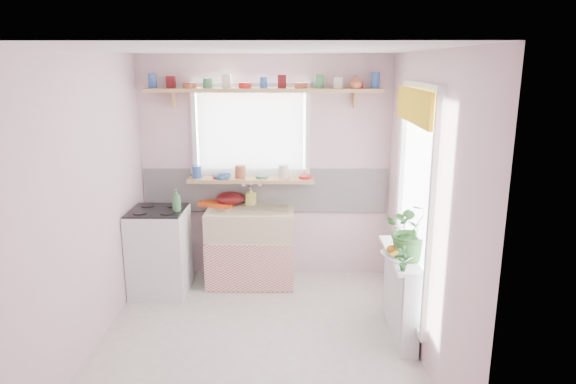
{
  "coord_description": "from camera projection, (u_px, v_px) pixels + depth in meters",
  "views": [
    {
      "loc": [
        0.35,
        -4.06,
        2.4
      ],
      "look_at": [
        0.28,
        0.55,
        1.24
      ],
      "focal_mm": 32.0,
      "sensor_mm": 36.0,
      "label": 1
    }
  ],
  "objects": [
    {
      "name": "sink_unit",
      "position": [
        251.0,
        246.0,
        5.68
      ],
      "size": [
        0.95,
        0.65,
        1.11
      ],
      "color": "white",
      "rests_on": "ground"
    },
    {
      "name": "sill_cup",
      "position": [
        197.0,
        172.0,
        5.74
      ],
      "size": [
        0.16,
        0.16,
        0.1
      ],
      "primitive_type": "imported",
      "rotation": [
        0.0,
        0.0,
        -0.25
      ],
      "color": "white",
      "rests_on": "windowsill"
    },
    {
      "name": "dish_tray",
      "position": [
        219.0,
        203.0,
        5.78
      ],
      "size": [
        0.45,
        0.38,
        0.04
      ],
      "primitive_type": "cube",
      "rotation": [
        0.0,
        0.0,
        -0.27
      ],
      "color": "#F54E15",
      "rests_on": "sink_unit"
    },
    {
      "name": "pine_shelf",
      "position": [
        264.0,
        90.0,
        5.44
      ],
      "size": [
        2.52,
        0.24,
        0.04
      ],
      "primitive_type": "cube",
      "color": "tan",
      "rests_on": "room"
    },
    {
      "name": "radiator_ledge",
      "position": [
        401.0,
        292.0,
        4.61
      ],
      "size": [
        0.22,
        0.95,
        0.78
      ],
      "color": "white",
      "rests_on": "ground"
    },
    {
      "name": "sill_crockery",
      "position": [
        247.0,
        173.0,
        5.67
      ],
      "size": [
        1.35,
        0.11,
        0.12
      ],
      "color": "#3359A5",
      "rests_on": "windowsill"
    },
    {
      "name": "cooker",
      "position": [
        160.0,
        251.0,
        5.46
      ],
      "size": [
        0.58,
        0.58,
        0.93
      ],
      "color": "white",
      "rests_on": "ground"
    },
    {
      "name": "shelf_crockery",
      "position": [
        262.0,
        83.0,
        5.42
      ],
      "size": [
        2.47,
        0.11,
        0.12
      ],
      "color": "#3359A5",
      "rests_on": "pine_shelf"
    },
    {
      "name": "jade_plant",
      "position": [
        412.0,
        230.0,
        4.32
      ],
      "size": [
        0.49,
        0.43,
        0.52
      ],
      "primitive_type": "imported",
      "rotation": [
        0.0,
        0.0,
        -0.05
      ],
      "color": "#305E25",
      "rests_on": "radiator_ledge"
    },
    {
      "name": "colander",
      "position": [
        230.0,
        198.0,
        5.77
      ],
      "size": [
        0.42,
        0.42,
        0.15
      ],
      "primitive_type": "ellipsoid",
      "rotation": [
        0.0,
        0.0,
        0.41
      ],
      "color": "#4F0D10",
      "rests_on": "sink_unit"
    },
    {
      "name": "fruit_bowl",
      "position": [
        397.0,
        257.0,
        4.34
      ],
      "size": [
        0.32,
        0.32,
        0.06
      ],
      "primitive_type": "imported",
      "rotation": [
        0.0,
        0.0,
        0.23
      ],
      "color": "white",
      "rests_on": "radiator_ledge"
    },
    {
      "name": "herb_pot",
      "position": [
        403.0,
        259.0,
        4.1
      ],
      "size": [
        0.12,
        0.1,
        0.21
      ],
      "primitive_type": "imported",
      "rotation": [
        0.0,
        0.0,
        -0.26
      ],
      "color": "#265F2A",
      "rests_on": "radiator_ledge"
    },
    {
      "name": "soap_bottle_sink",
      "position": [
        251.0,
        196.0,
        5.76
      ],
      "size": [
        0.12,
        0.12,
        0.2
      ],
      "primitive_type": "imported",
      "rotation": [
        0.0,
        0.0,
        -0.34
      ],
      "color": "#D8D460",
      "rests_on": "sink_unit"
    },
    {
      "name": "fruit",
      "position": [
        398.0,
        250.0,
        4.33
      ],
      "size": [
        0.2,
        0.14,
        0.1
      ],
      "color": "orange",
      "rests_on": "fruit_bowl"
    },
    {
      "name": "cooker_bottle",
      "position": [
        176.0,
        200.0,
        5.27
      ],
      "size": [
        0.1,
        0.1,
        0.23
      ],
      "primitive_type": "imported",
      "rotation": [
        0.0,
        0.0,
        -0.1
      ],
      "color": "#43864F",
      "rests_on": "cooker"
    },
    {
      "name": "sill_bowl",
      "position": [
        223.0,
        177.0,
        5.63
      ],
      "size": [
        0.23,
        0.23,
        0.06
      ],
      "primitive_type": "imported",
      "rotation": [
        0.0,
        0.0,
        0.39
      ],
      "color": "#3877B8",
      "rests_on": "windowsill"
    },
    {
      "name": "room",
      "position": [
        328.0,
        171.0,
        5.02
      ],
      "size": [
        3.2,
        3.2,
        3.2
      ],
      "color": "silver",
      "rests_on": "ground"
    },
    {
      "name": "shelf_vase",
      "position": [
        356.0,
        82.0,
        5.34
      ],
      "size": [
        0.18,
        0.18,
        0.14
      ],
      "primitive_type": "imported",
      "rotation": [
        0.0,
        0.0,
        -0.38
      ],
      "color": "#B75C38",
      "rests_on": "pine_shelf"
    },
    {
      "name": "windowsill",
      "position": [
        251.0,
        180.0,
        5.69
      ],
      "size": [
        1.4,
        0.22,
        0.04
      ],
      "primitive_type": "cube",
      "color": "tan",
      "rests_on": "room"
    }
  ]
}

